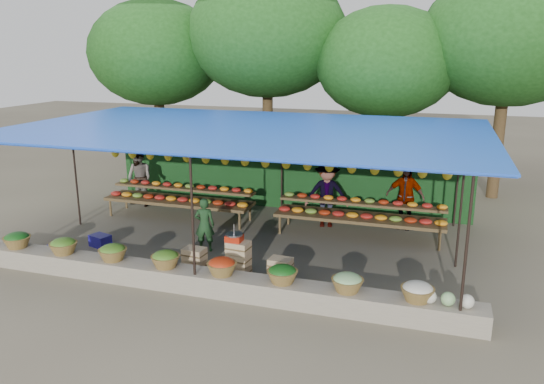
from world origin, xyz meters
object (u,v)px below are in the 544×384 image
(crate_counter, at_px, (237,262))
(blue_crate_back, at_px, (100,241))
(weighing_scale, at_px, (234,237))
(vendor_seated, at_px, (205,225))
(blue_crate_front, at_px, (59,251))

(crate_counter, distance_m, blue_crate_back, 3.83)
(weighing_scale, height_order, vendor_seated, vendor_seated)
(vendor_seated, relative_size, blue_crate_front, 2.51)
(vendor_seated, distance_m, blue_crate_front, 3.33)
(weighing_scale, xyz_separation_m, blue_crate_back, (-3.71, 0.65, -0.72))
(blue_crate_back, bearing_deg, vendor_seated, 28.06)
(crate_counter, xyz_separation_m, weighing_scale, (-0.06, 0.00, 0.55))
(vendor_seated, bearing_deg, crate_counter, 122.35)
(weighing_scale, distance_m, blue_crate_back, 3.84)
(vendor_seated, xyz_separation_m, blue_crate_front, (-2.98, -1.40, -0.48))
(vendor_seated, height_order, blue_crate_front, vendor_seated)
(weighing_scale, bearing_deg, blue_crate_back, 170.00)
(weighing_scale, distance_m, blue_crate_front, 4.24)
(weighing_scale, bearing_deg, crate_counter, -0.00)
(crate_counter, height_order, weighing_scale, weighing_scale)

